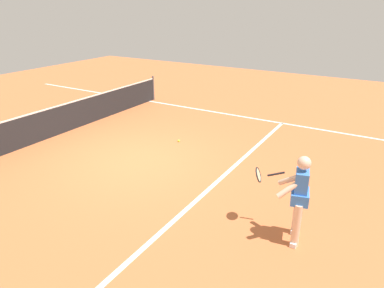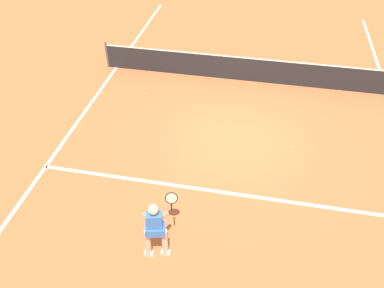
{
  "view_description": "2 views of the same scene",
  "coord_description": "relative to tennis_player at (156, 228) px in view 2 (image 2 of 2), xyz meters",
  "views": [
    {
      "loc": [
        -6.36,
        -5.44,
        3.78
      ],
      "look_at": [
        -0.71,
        -2.09,
        1.13
      ],
      "focal_mm": 32.82,
      "sensor_mm": 36.0,
      "label": 1
    },
    {
      "loc": [
        0.57,
        -9.26,
        7.29
      ],
      "look_at": [
        -0.89,
        -1.97,
        1.15
      ],
      "focal_mm": 37.16,
      "sensor_mm": 36.0,
      "label": 2
    }
  ],
  "objects": [
    {
      "name": "court_net",
      "position": [
        1.16,
        7.64,
        -0.39
      ],
      "size": [
        10.37,
        0.08,
        0.98
      ],
      "color": "#4C4C51",
      "rests_on": "ground"
    },
    {
      "name": "tennis_ball_near",
      "position": [
        2.79,
        4.13,
        -0.81
      ],
      "size": [
        0.07,
        0.07,
        0.07
      ],
      "primitive_type": "sphere",
      "color": "#D1E533",
      "rests_on": "ground"
    },
    {
      "name": "tennis_ball_far",
      "position": [
        -2.05,
        6.02,
        -0.81
      ],
      "size": [
        0.07,
        0.07,
        0.07
      ],
      "primitive_type": "sphere",
      "color": "#D1E533",
      "rests_on": "ground"
    },
    {
      "name": "tennis_player",
      "position": [
        0.0,
        0.0,
        0.0
      ],
      "size": [
        0.67,
        1.06,
        1.55
      ],
      "color": "beige",
      "rests_on": "ground"
    },
    {
      "name": "tennis_ball_mid",
      "position": [
        -3.44,
        5.76,
        -0.81
      ],
      "size": [
        0.07,
        0.07,
        0.07
      ],
      "primitive_type": "sphere",
      "color": "#D1E533",
      "rests_on": "ground"
    },
    {
      "name": "ground_plane",
      "position": [
        1.16,
        4.38,
        -0.85
      ],
      "size": [
        27.97,
        27.97,
        0.0
      ],
      "primitive_type": "plane",
      "color": "#C66638"
    },
    {
      "name": "service_line_marking",
      "position": [
        1.16,
        2.05,
        -0.84
      ],
      "size": [
        9.69,
        0.1,
        0.01
      ],
      "primitive_type": "cube",
      "color": "white",
      "rests_on": "ground"
    },
    {
      "name": "sideline_left_marking",
      "position": [
        -3.68,
        4.38,
        -0.84
      ],
      "size": [
        0.1,
        19.52,
        0.01
      ],
      "primitive_type": "cube",
      "color": "white",
      "rests_on": "ground"
    }
  ]
}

